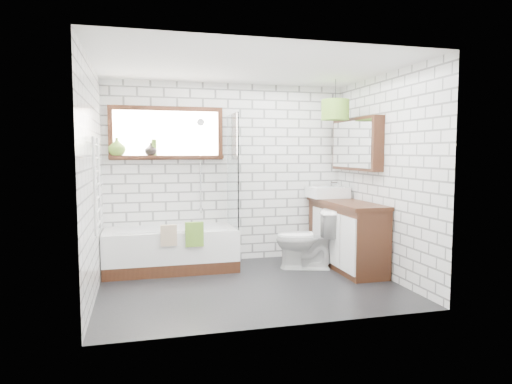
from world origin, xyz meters
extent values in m
cube|color=black|center=(0.00, 0.00, -0.01)|extent=(3.40, 2.60, 0.01)
cube|color=white|center=(0.00, 0.00, 2.50)|extent=(3.40, 2.60, 0.01)
cube|color=white|center=(0.00, 1.30, 1.25)|extent=(3.40, 0.01, 2.50)
cube|color=white|center=(0.00, -1.30, 1.25)|extent=(3.40, 0.01, 2.50)
cube|color=white|center=(-1.70, 0.00, 1.25)|extent=(0.01, 2.60, 2.50)
cube|color=white|center=(1.70, 0.00, 1.25)|extent=(0.01, 2.60, 2.50)
cube|color=black|center=(-0.85, 1.26, 1.80)|extent=(1.52, 0.16, 0.68)
cube|color=white|center=(-1.66, 0.00, 1.20)|extent=(0.06, 0.52, 1.00)
cube|color=black|center=(1.62, 0.60, 1.65)|extent=(0.16, 1.20, 0.70)
cylinder|color=silver|center=(-0.40, 1.26, 1.35)|extent=(0.02, 0.02, 1.30)
cube|color=white|center=(-0.84, 0.93, 0.27)|extent=(1.70, 0.75, 0.55)
cube|color=white|center=(-0.01, 0.93, 1.30)|extent=(0.02, 0.72, 1.50)
cube|color=#598728|center=(-0.58, 0.55, 0.53)|extent=(0.22, 0.06, 0.31)
cube|color=tan|center=(-0.89, 0.55, 0.53)|extent=(0.20, 0.05, 0.26)
cube|color=black|center=(1.45, 0.51, 0.45)|extent=(0.50, 1.57, 0.90)
cube|color=white|center=(1.39, 1.01, 0.97)|extent=(0.52, 0.46, 0.15)
cylinder|color=silver|center=(1.55, 1.01, 1.03)|extent=(0.04, 0.04, 0.17)
imported|color=white|center=(0.90, 0.57, 0.39)|extent=(0.65, 0.87, 0.79)
imported|color=olive|center=(-1.50, 1.23, 1.60)|extent=(0.24, 0.24, 0.24)
imported|color=black|center=(-1.07, 1.23, 1.57)|extent=(0.21, 0.21, 0.17)
cylinder|color=olive|center=(-1.02, 1.23, 1.59)|extent=(0.09, 0.09, 0.22)
cylinder|color=#598728|center=(1.29, 0.57, 2.10)|extent=(0.36, 0.36, 0.27)
camera|label=1|loc=(-1.23, -5.05, 1.54)|focal=32.00mm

